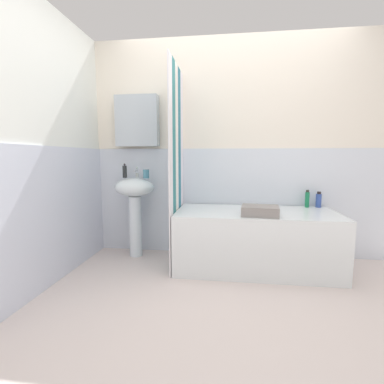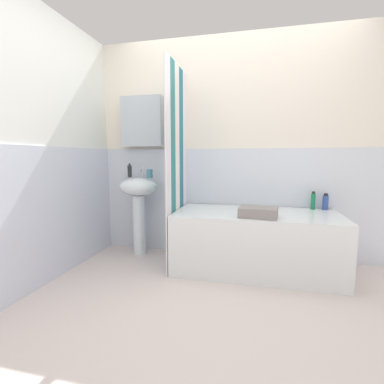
{
  "view_description": "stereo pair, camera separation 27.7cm",
  "coord_description": "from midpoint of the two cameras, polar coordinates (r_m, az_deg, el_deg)",
  "views": [
    {
      "loc": [
        -0.03,
        -1.88,
        1.11
      ],
      "look_at": [
        -0.39,
        0.84,
        0.76
      ],
      "focal_mm": 25.87,
      "sensor_mm": 36.0,
      "label": 1
    },
    {
      "loc": [
        0.24,
        -1.83,
        1.11
      ],
      "look_at": [
        -0.39,
        0.84,
        0.76
      ],
      "focal_mm": 25.87,
      "sensor_mm": 36.0,
      "label": 2
    }
  ],
  "objects": [
    {
      "name": "body_wash_bottle",
      "position": [
        3.12,
        26.07,
        -1.7
      ],
      "size": [
        0.04,
        0.04,
        0.19
      ],
      "color": "#1C7E4E",
      "rests_on": "bathtub"
    },
    {
      "name": "sink",
      "position": [
        3.14,
        -8.5,
        -1.37
      ],
      "size": [
        0.44,
        0.34,
        0.88
      ],
      "color": "white",
      "rests_on": "ground_plane"
    },
    {
      "name": "ground_plane",
      "position": [
        2.17,
        9.38,
        -24.13
      ],
      "size": [
        4.8,
        5.6,
        0.04
      ],
      "primitive_type": "cube",
      "color": "silver"
    },
    {
      "name": "soap_dispenser",
      "position": [
        3.22,
        -10.35,
        4.27
      ],
      "size": [
        0.05,
        0.05,
        0.16
      ],
      "color": "#26292A",
      "rests_on": "sink"
    },
    {
      "name": "shower_curtain",
      "position": [
        2.79,
        -0.26,
        5.03
      ],
      "size": [
        0.01,
        0.73,
        2.0
      ],
      "color": "white",
      "rests_on": "ground_plane"
    },
    {
      "name": "toothbrush_cup",
      "position": [
        3.08,
        -6.23,
        3.77
      ],
      "size": [
        0.07,
        0.07,
        0.09
      ],
      "primitive_type": "cylinder",
      "color": "teal",
      "rests_on": "sink"
    },
    {
      "name": "bathtub",
      "position": [
        2.84,
        15.75,
        -9.83
      ],
      "size": [
        1.55,
        0.73,
        0.58
      ],
      "primitive_type": "cube",
      "color": "white",
      "rests_on": "ground_plane"
    },
    {
      "name": "faucet",
      "position": [
        3.19,
        -8.05,
        4.1
      ],
      "size": [
        0.03,
        0.12,
        0.12
      ],
      "color": "silver",
      "rests_on": "sink"
    },
    {
      "name": "wall_left_tiled",
      "position": [
        2.76,
        -24.25,
        6.81
      ],
      "size": [
        0.07,
        1.81,
        2.4
      ],
      "color": "white",
      "rests_on": "ground_plane"
    },
    {
      "name": "wall_back_tiled",
      "position": [
        3.12,
        10.23,
        7.74
      ],
      "size": [
        3.6,
        0.18,
        2.4
      ],
      "color": "white",
      "rests_on": "ground_plane"
    },
    {
      "name": "towel_folded",
      "position": [
        2.56,
        16.56,
        -4.01
      ],
      "size": [
        0.35,
        0.27,
        0.09
      ],
      "primitive_type": "cube",
      "rotation": [
        0.0,
        0.0,
        -0.11
      ],
      "color": "gray",
      "rests_on": "bathtub"
    },
    {
      "name": "shampoo_bottle",
      "position": [
        3.16,
        28.12,
        -1.88
      ],
      "size": [
        0.06,
        0.06,
        0.17
      ],
      "color": "#344FA4",
      "rests_on": "bathtub"
    }
  ]
}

